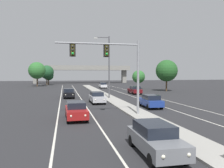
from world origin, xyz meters
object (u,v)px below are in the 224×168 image
Objects in this scene: tree_far_right_a at (167,71)px; tree_far_left_a at (47,72)px; car_oncoming_red at (76,110)px; car_receding_darkred at (135,90)px; tree_far_left_c at (48,75)px; street_lamp_median at (108,63)px; tree_far_left_b at (37,71)px; car_oncoming_black at (69,93)px; car_oncoming_grey at (155,138)px; tree_far_right_c at (139,77)px; car_oncoming_silver at (97,97)px; car_receding_blue at (150,101)px; overhead_signal_mast at (113,61)px; car_receding_white at (103,85)px.

tree_far_left_a is at bearing 130.30° from tree_far_right_a.
car_oncoming_red is 0.61× the size of tree_far_right_a.
car_receding_darkred is 0.84× the size of tree_far_left_c.
street_lamp_median reaches higher than car_oncoming_red.
tree_far_left_b reaches higher than tree_far_left_c.
car_oncoming_red is 1.00× the size of car_oncoming_black.
street_lamp_median is 1.27× the size of tree_far_left_b.
car_oncoming_black is at bearing 97.74° from car_oncoming_grey.
car_oncoming_black is 27.06m from tree_far_right_c.
car_oncoming_silver and car_oncoming_black have the same top height.
tree_far_left_a is 36.82m from tree_far_right_c.
car_oncoming_red is at bearing -107.88° from car_oncoming_silver.
car_oncoming_black is at bearing 154.23° from street_lamp_median.
tree_far_left_c is at bearing 104.82° from car_receding_blue.
overhead_signal_mast is 56.47m from tree_far_left_b.
car_receding_blue is 1.00× the size of car_receding_darkred.
tree_far_right_a is at bearing 55.77° from overhead_signal_mast.
car_oncoming_red is 0.85× the size of tree_far_left_c.
tree_far_right_c is at bearing 63.55° from car_oncoming_red.
car_oncoming_silver is 32.60m from car_receding_white.
car_oncoming_black is 47.24m from tree_far_left_c.
car_receding_darkred is at bearing -111.59° from tree_far_right_c.
car_receding_white is (6.28, 31.99, 0.00)m from car_oncoming_silver.
car_receding_white is at bearing -51.28° from tree_far_left_a.
tree_far_left_b is at bearing 104.08° from car_oncoming_black.
overhead_signal_mast is at bearing 89.73° from car_oncoming_grey.
tree_far_left_a is (-16.36, 58.59, 3.85)m from car_receding_blue.
tree_far_left_a is at bearing 99.69° from overhead_signal_mast.
car_receding_blue is at bearing -101.90° from car_receding_darkred.
car_oncoming_grey is 43.04m from tree_far_right_a.
car_oncoming_black is (-0.32, 18.44, 0.00)m from car_oncoming_red.
tree_far_left_b is (-15.55, 40.21, -0.65)m from street_lamp_median.
car_oncoming_grey is 20.38m from car_oncoming_silver.
car_receding_white is at bearing 67.46° from car_oncoming_black.
tree_far_right_a is at bearing -49.70° from tree_far_left_a.
car_oncoming_red is 1.00× the size of car_receding_blue.
car_oncoming_black is at bearing 125.49° from car_receding_blue.
street_lamp_median is 2.22× the size of car_receding_white.
car_oncoming_black is 38.60m from tree_far_left_b.
car_receding_white is (10.04, 24.18, 0.00)m from car_oncoming_black.
tree_far_left_c is (-10.27, 64.43, -1.88)m from overhead_signal_mast.
tree_far_right_a reaches higher than car_receding_darkred.
car_oncoming_silver is 47.07m from tree_far_left_b.
tree_far_right_c reaches higher than car_oncoming_red.
tree_far_left_a is (-7.19, 63.70, 3.85)m from car_oncoming_red.
overhead_signal_mast is 1.79× the size of car_oncoming_red.
street_lamp_median reaches higher than tree_far_left_b.
overhead_signal_mast is at bearing -142.05° from car_receding_blue.
car_receding_blue is at bearing -75.18° from tree_far_left_c.
tree_far_left_a is at bearing 101.31° from car_oncoming_silver.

